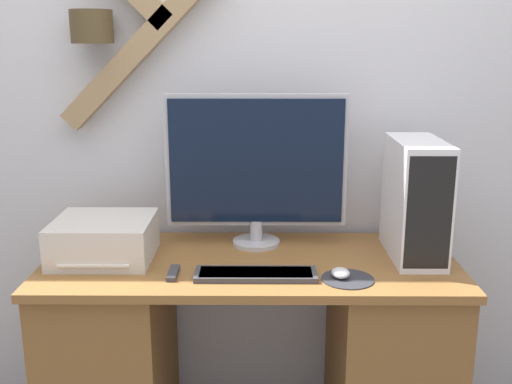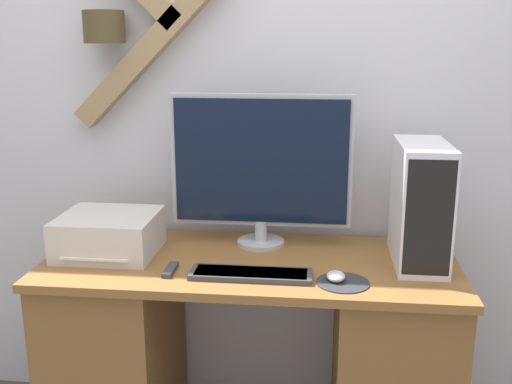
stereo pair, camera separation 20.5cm
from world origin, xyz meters
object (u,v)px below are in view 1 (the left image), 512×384
(computer_tower, at_px, (416,199))
(mouse, at_px, (341,273))
(remote_control, at_px, (173,273))
(printer, at_px, (104,239))
(monitor, at_px, (256,165))
(keyboard, at_px, (256,274))

(computer_tower, bearing_deg, mouse, -143.60)
(computer_tower, relative_size, remote_control, 3.54)
(printer, height_order, remote_control, printer)
(monitor, distance_m, computer_tower, 0.58)
(keyboard, distance_m, remote_control, 0.27)
(monitor, xyz_separation_m, remote_control, (-0.27, -0.31, -0.30))
(monitor, bearing_deg, mouse, -50.55)
(monitor, height_order, computer_tower, monitor)
(monitor, distance_m, remote_control, 0.51)
(keyboard, xyz_separation_m, remote_control, (-0.27, 0.01, -0.00))
(keyboard, bearing_deg, remote_control, 177.45)
(printer, bearing_deg, remote_control, -30.55)
(mouse, distance_m, printer, 0.84)
(keyboard, relative_size, computer_tower, 0.95)
(keyboard, relative_size, mouse, 5.41)
(computer_tower, bearing_deg, monitor, 167.33)
(computer_tower, distance_m, remote_control, 0.88)
(printer, bearing_deg, mouse, -12.36)
(computer_tower, height_order, printer, computer_tower)
(remote_control, bearing_deg, printer, 149.45)
(monitor, bearing_deg, computer_tower, -12.67)
(printer, bearing_deg, monitor, 16.35)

